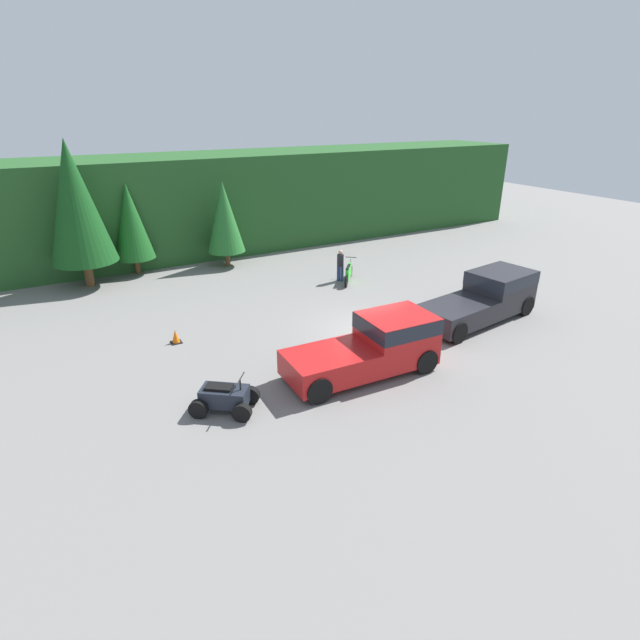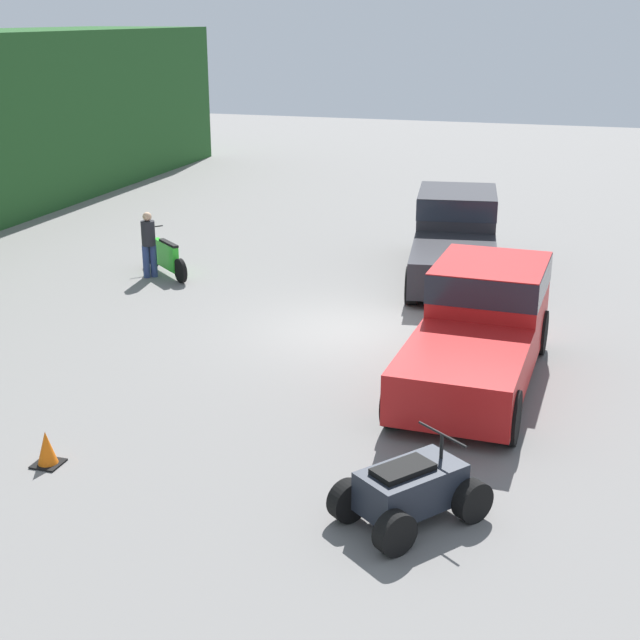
{
  "view_description": "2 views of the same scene",
  "coord_description": "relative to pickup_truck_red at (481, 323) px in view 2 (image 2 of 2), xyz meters",
  "views": [
    {
      "loc": [
        -10.91,
        -15.54,
        8.62
      ],
      "look_at": [
        -2.17,
        0.03,
        0.95
      ],
      "focal_mm": 28.0,
      "sensor_mm": 36.0,
      "label": 1
    },
    {
      "loc": [
        -17.4,
        -4.71,
        6.43
      ],
      "look_at": [
        -2.17,
        0.03,
        0.95
      ],
      "focal_mm": 50.0,
      "sensor_mm": 36.0,
      "label": 2
    }
  ],
  "objects": [
    {
      "name": "ground_plane",
      "position": [
        1.64,
        2.94,
        -1.03
      ],
      "size": [
        80.0,
        80.0,
        0.0
      ],
      "primitive_type": "plane",
      "color": "slate"
    },
    {
      "name": "pickup_truck_red",
      "position": [
        0.0,
        0.0,
        0.0
      ],
      "size": [
        5.43,
        2.33,
        1.96
      ],
      "rotation": [
        0.0,
        0.0,
        -0.03
      ],
      "color": "red",
      "rests_on": "ground_plane"
    },
    {
      "name": "pickup_truck_second",
      "position": [
        7.02,
        1.6,
        0.0
      ],
      "size": [
        6.13,
        2.92,
        1.96
      ],
      "rotation": [
        0.0,
        0.0,
        0.14
      ],
      "color": "#232328",
      "rests_on": "ground_plane"
    },
    {
      "name": "dirt_bike",
      "position": [
        4.43,
        8.7,
        -0.56
      ],
      "size": [
        1.62,
        1.9,
        1.12
      ],
      "rotation": [
        0.0,
        0.0,
        0.87
      ],
      "color": "black",
      "rests_on": "ground_plane"
    },
    {
      "name": "quad_atv",
      "position": [
        -5.44,
        0.18,
        -0.59
      ],
      "size": [
        2.25,
        2.11,
        1.14
      ],
      "rotation": [
        0.0,
        0.0,
        -0.65
      ],
      "color": "black",
      "rests_on": "ground_plane"
    },
    {
      "name": "rider_person",
      "position": [
        4.09,
        8.99,
        -0.1
      ],
      "size": [
        0.49,
        0.49,
        1.71
      ],
      "rotation": [
        0.0,
        0.0,
        0.68
      ],
      "color": "navy",
      "rests_on": "ground_plane"
    },
    {
      "name": "traffic_cone",
      "position": [
        -5.53,
        5.71,
        -0.78
      ],
      "size": [
        0.42,
        0.42,
        0.55
      ],
      "color": "black",
      "rests_on": "ground_plane"
    }
  ]
}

